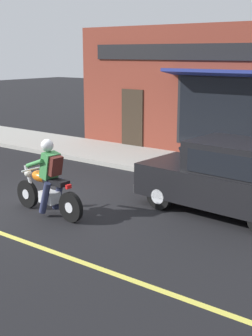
{
  "coord_description": "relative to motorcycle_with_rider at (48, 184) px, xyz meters",
  "views": [
    {
      "loc": [
        -6.95,
        -7.78,
        3.34
      ],
      "look_at": [
        0.69,
        -1.93,
        0.95
      ],
      "focal_mm": 50.0,
      "sensor_mm": 36.0,
      "label": 1
    }
  ],
  "objects": [
    {
      "name": "sidewalk_curb",
      "position": [
        5.3,
        3.79,
        -0.61
      ],
      "size": [
        2.6,
        22.0,
        0.14
      ],
      "primitive_type": "cube",
      "color": "#9E9B93",
      "rests_on": "ground"
    },
    {
      "name": "motorcycle_with_rider",
      "position": [
        0.0,
        0.0,
        0.0
      ],
      "size": [
        0.58,
        2.02,
        1.62
      ],
      "color": "black",
      "rests_on": "ground"
    },
    {
      "name": "ground_plane",
      "position": [
        0.49,
        0.79,
        -0.68
      ],
      "size": [
        80.0,
        80.0,
        0.0
      ],
      "primitive_type": "plane",
      "color": "black"
    },
    {
      "name": "car_hatchback",
      "position": [
        2.36,
        -2.97,
        0.09
      ],
      "size": [
        1.85,
        3.86,
        1.57
      ],
      "color": "black",
      "rests_on": "ground"
    },
    {
      "name": "storefront_building",
      "position": [
        6.83,
        -0.11,
        1.43
      ],
      "size": [
        1.25,
        10.13,
        4.2
      ],
      "color": "maroon",
      "rests_on": "ground"
    }
  ]
}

